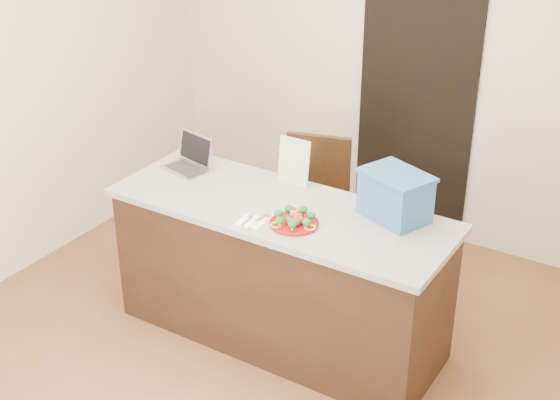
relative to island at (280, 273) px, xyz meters
The scene contains 16 objects.
ground 0.53m from the island, 90.00° to the right, with size 4.00×4.00×0.00m, color brown.
room_shell 1.18m from the island, 90.00° to the right, with size 4.00×4.00×4.00m.
doorway 1.81m from the island, 86.69° to the left, with size 0.90×0.02×2.00m, color black.
island is the anchor object (origin of this frame).
plate 0.52m from the island, 38.99° to the right, with size 0.28×0.28×0.02m.
meatballs 0.55m from the island, 38.48° to the right, with size 0.11×0.11×0.04m.
broccoli 0.56m from the island, 38.99° to the right, with size 0.23×0.23×0.04m.
pepper_rings 0.53m from the island, 38.99° to the right, with size 0.24×0.25×0.01m.
napkin 0.52m from the island, 98.64° to the right, with size 0.15×0.15×0.01m, color white.
fork 0.53m from the island, 103.58° to the right, with size 0.03×0.15×0.00m.
knife 0.54m from the island, 91.54° to the right, with size 0.03×0.20×0.01m.
yogurt_bottle 0.52m from the island, 33.87° to the right, with size 0.04×0.04×0.08m.
laptop 0.95m from the island, 168.35° to the left, with size 0.34×0.30×0.21m.
leaflet 0.68m from the island, 106.41° to the left, with size 0.21×0.00×0.30m, color white.
blue_box 0.89m from the island, 20.00° to the left, with size 0.46×0.40×0.28m.
chair 0.80m from the island, 107.15° to the left, with size 0.55×0.56×1.01m.
Camera 1 is at (2.13, -3.17, 3.02)m, focal length 50.00 mm.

